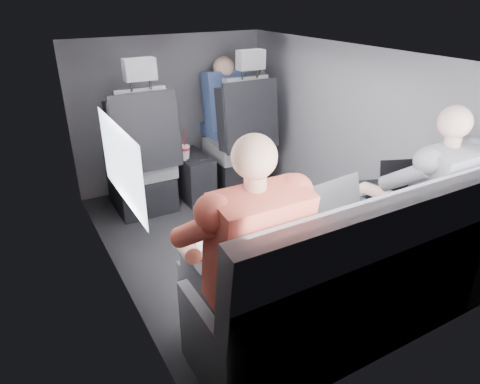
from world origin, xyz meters
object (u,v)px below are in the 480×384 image
laptop_silver (322,208)px  laptop_black (393,185)px  center_console (193,176)px  passenger_rear_right (420,202)px  front_seat_left (143,166)px  laptop_white (235,240)px  front_seat_right (240,148)px  passenger_rear_left (240,257)px  rear_bench (345,287)px  soda_cup (185,152)px  passenger_front_right (224,104)px

laptop_silver → laptop_black: bearing=3.5°
center_console → passenger_rear_right: passenger_rear_right is taller
front_seat_left → laptop_white: size_ratio=2.64×
front_seat_right → laptop_silver: bearing=-104.2°
laptop_white → passenger_rear_left: (-0.04, -0.12, -0.01)m
center_console → rear_bench: bearing=-90.0°
soda_cup → laptop_black: (0.70, -1.57, 0.17)m
passenger_front_right → center_console: bearing=-153.5°
laptop_white → passenger_rear_right: 1.13m
front_seat_right → passenger_front_right: bearing=92.9°
passenger_rear_right → soda_cup: bearing=111.0°
front_seat_right → passenger_rear_right: size_ratio=1.07×
passenger_rear_right → passenger_rear_left: bearing=-180.0°
front_seat_right → passenger_rear_left: bearing=-119.4°
laptop_black → passenger_front_right: bearing=95.3°
laptop_silver → passenger_rear_left: (-0.60, -0.18, -0.01)m
passenger_rear_right → center_console: bearing=107.9°
rear_bench → passenger_rear_left: (-0.57, 0.10, 0.32)m
front_seat_left → front_seat_right: same height
laptop_white → front_seat_left: bearing=87.5°
laptop_white → passenger_front_right: (0.96, 1.94, 0.11)m
rear_bench → passenger_rear_left: passenger_rear_left is taller
front_seat_right → passenger_rear_left: size_ratio=1.04×
laptop_silver → passenger_front_right: passenger_front_right is taller
center_console → passenger_rear_left: (-0.57, -1.85, 0.43)m
soda_cup → laptop_white: laptop_white is taller
rear_bench → center_console: bearing=90.0°
rear_bench → passenger_rear_right: size_ratio=1.35×
laptop_white → passenger_rear_right: size_ratio=0.41×
front_seat_left → rear_bench: front_seat_left is taller
laptop_silver → passenger_rear_left: passenger_rear_left is taller
passenger_rear_right → passenger_front_right: bearing=94.4°
passenger_front_right → front_seat_left: bearing=-163.8°
center_console → soda_cup: 0.29m
passenger_rear_left → passenger_rear_right: (1.16, 0.00, -0.01)m
laptop_white → passenger_front_right: passenger_front_right is taller
center_console → passenger_rear_left: bearing=-107.0°
soda_cup → rear_bench: bearing=-87.3°
front_seat_left → center_console: front_seat_left is taller
rear_bench → front_seat_right: bearing=76.7°
front_seat_left → soda_cup: (0.36, -0.03, 0.07)m
soda_cup → passenger_front_right: (0.53, 0.28, 0.28)m
front_seat_left → passenger_rear_right: size_ratio=1.07×
laptop_white → laptop_silver: bearing=5.2°
soda_cup → laptop_silver: laptop_silver is taller
soda_cup → passenger_rear_right: size_ratio=0.22×
front_seat_left → center_console: (0.45, 0.04, -0.20)m
center_console → passenger_rear_right: 1.98m
laptop_white → passenger_rear_left: passenger_rear_left is taller
front_seat_left → passenger_rear_left: size_ratio=1.04×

